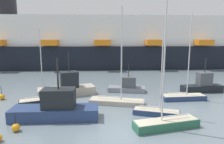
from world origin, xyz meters
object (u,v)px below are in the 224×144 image
(sailboat_3, at_px, (40,100))
(channel_buoy_0, at_px, (16,128))
(sailboat_4, at_px, (183,96))
(channel_buoy_1, at_px, (2,97))
(sailboat_0, at_px, (166,122))
(cruise_ship, at_px, (79,45))
(fishing_boat_1, at_px, (56,108))
(fishing_boat_3, at_px, (203,85))
(fishing_boat_0, at_px, (68,87))
(fishing_boat_2, at_px, (127,86))
(sailboat_1, at_px, (117,100))
(sailboat_2, at_px, (156,111))

(sailboat_3, relative_size, channel_buoy_0, 5.98)
(sailboat_4, relative_size, channel_buoy_1, 6.21)
(sailboat_0, bearing_deg, cruise_ship, -85.97)
(fishing_boat_1, xyz_separation_m, channel_buoy_0, (-3.07, -2.58, -0.75))
(fishing_boat_1, height_order, fishing_boat_3, fishing_boat_1)
(fishing_boat_0, distance_m, channel_buoy_0, 11.73)
(fishing_boat_2, bearing_deg, cruise_ship, 120.55)
(sailboat_1, xyz_separation_m, sailboat_3, (-9.57, 0.77, -0.07))
(sailboat_3, xyz_separation_m, fishing_boat_3, (23.15, 3.91, 0.55))
(sailboat_4, distance_m, channel_buoy_1, 24.29)
(fishing_boat_1, bearing_deg, sailboat_1, 32.92)
(sailboat_3, relative_size, fishing_boat_1, 1.06)
(sailboat_3, height_order, channel_buoy_0, sailboat_3)
(sailboat_0, relative_size, sailboat_1, 0.98)
(fishing_boat_0, distance_m, channel_buoy_1, 8.67)
(sailboat_4, bearing_deg, fishing_boat_1, -163.13)
(sailboat_0, relative_size, sailboat_3, 1.24)
(sailboat_2, xyz_separation_m, fishing_boat_1, (-10.45, -0.13, 0.66))
(fishing_boat_0, xyz_separation_m, channel_buoy_1, (-8.48, -1.67, -0.73))
(sailboat_3, relative_size, fishing_boat_2, 1.59)
(fishing_boat_2, relative_size, fishing_boat_3, 0.93)
(sailboat_4, xyz_separation_m, fishing_boat_3, (4.55, 3.58, 0.50))
(sailboat_0, relative_size, channel_buoy_1, 6.38)
(channel_buoy_0, bearing_deg, sailboat_3, 89.07)
(fishing_boat_0, height_order, cruise_ship, cruise_ship)
(sailboat_2, distance_m, sailboat_4, 7.26)
(fishing_boat_3, relative_size, cruise_ship, 0.06)
(sailboat_4, height_order, fishing_boat_0, sailboat_4)
(sailboat_1, bearing_deg, fishing_boat_2, 83.77)
(fishing_boat_3, bearing_deg, fishing_boat_2, 170.97)
(sailboat_4, relative_size, fishing_boat_3, 1.79)
(sailboat_0, xyz_separation_m, fishing_boat_2, (-1.66, 12.70, 0.25))
(sailboat_1, relative_size, fishing_boat_2, 2.02)
(sailboat_1, bearing_deg, channel_buoy_1, -176.47)
(sailboat_3, bearing_deg, sailboat_0, -47.89)
(sailboat_1, bearing_deg, fishing_boat_0, 159.90)
(fishing_boat_2, relative_size, cruise_ship, 0.05)
(fishing_boat_1, bearing_deg, channel_buoy_1, 141.66)
(channel_buoy_0, bearing_deg, sailboat_1, 34.52)
(sailboat_0, height_order, channel_buoy_0, sailboat_0)
(fishing_boat_1, bearing_deg, fishing_boat_0, 91.77)
(sailboat_0, relative_size, fishing_boat_1, 1.32)
(fishing_boat_2, xyz_separation_m, channel_buoy_1, (-17.34, -2.67, -0.45))
(fishing_boat_0, height_order, channel_buoy_1, fishing_boat_0)
(fishing_boat_2, xyz_separation_m, cruise_ship, (-9.45, 27.86, 5.32))
(fishing_boat_0, height_order, channel_buoy_0, fishing_boat_0)
(sailboat_2, height_order, sailboat_4, sailboat_4)
(fishing_boat_2, relative_size, channel_buoy_0, 3.77)
(sailboat_0, bearing_deg, sailboat_1, -72.80)
(sailboat_1, height_order, fishing_boat_2, sailboat_1)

